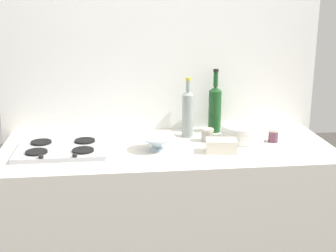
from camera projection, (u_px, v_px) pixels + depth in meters
counter_block at (168, 222)px, 2.63m from camera, size 1.80×0.70×0.90m
backsplash_panel at (161, 68)px, 2.76m from camera, size 1.90×0.06×2.55m
stovetop_hob at (62, 149)px, 2.43m from camera, size 0.47×0.36×0.04m
plate_stack at (243, 133)px, 2.60m from camera, size 0.25×0.25×0.09m
wine_bottle_leftmost at (188, 113)px, 2.65m from camera, size 0.07×0.07×0.35m
wine_bottle_mid_left at (215, 108)px, 2.75m from camera, size 0.08×0.08×0.38m
mixing_bowl at (157, 143)px, 2.44m from camera, size 0.19×0.19×0.08m
butter_dish at (221, 146)px, 2.42m from camera, size 0.17×0.12×0.07m
condiment_jar_front at (273, 135)px, 2.59m from camera, size 0.06×0.06×0.07m
condiment_jar_rear at (207, 135)px, 2.60m from camera, size 0.07×0.07×0.07m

